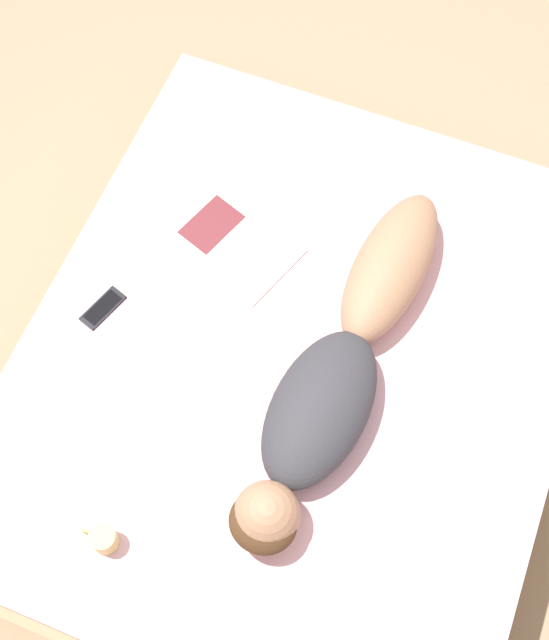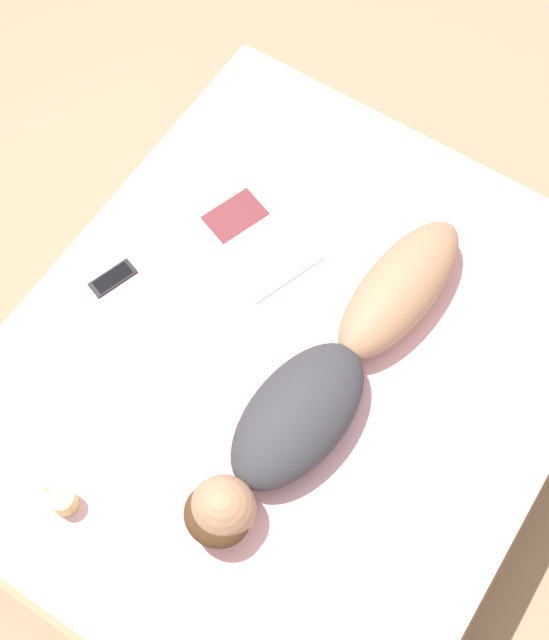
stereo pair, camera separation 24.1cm
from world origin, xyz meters
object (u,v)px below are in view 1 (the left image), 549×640
open_magazine (233,242)px  cell_phone (103,308)px  person (339,369)px  coffee_mug (103,539)px

open_magazine → cell_phone: 0.49m
person → coffee_mug: (0.45, 0.72, -0.05)m
person → coffee_mug: 0.85m
open_magazine → coffee_mug: 1.06m
open_magazine → cell_phone: same height
open_magazine → coffee_mug: bearing=111.8°
coffee_mug → cell_phone: coffee_mug is taller
person → cell_phone: person is taller
person → coffee_mug: bearing=62.4°
person → open_magazine: person is taller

